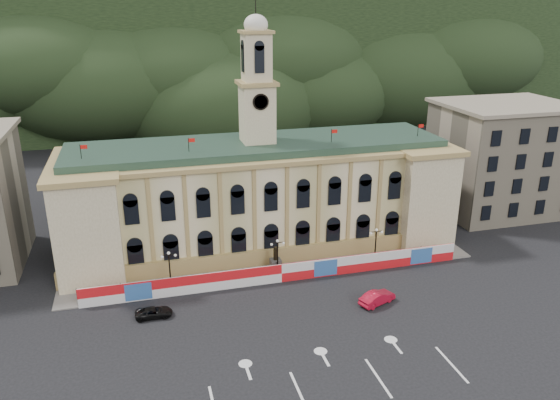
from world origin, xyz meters
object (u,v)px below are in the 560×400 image
object	(u,v)px
red_sedan	(377,298)
lamp_center	(278,254)
black_suv	(154,312)
statue	(276,264)

from	to	relation	value
red_sedan	lamp_center	bearing A→B (deg)	21.33
red_sedan	black_suv	world-z (taller)	red_sedan
lamp_center	black_suv	size ratio (longest dim) A/B	1.20
statue	red_sedan	bearing A→B (deg)	-49.14
red_sedan	black_suv	size ratio (longest dim) A/B	1.18
statue	lamp_center	xyz separation A→B (m)	(0.00, -1.00, 1.89)
lamp_center	black_suv	world-z (taller)	lamp_center
statue	lamp_center	size ratio (longest dim) A/B	0.72
statue	black_suv	world-z (taller)	statue
lamp_center	black_suv	distance (m)	17.75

